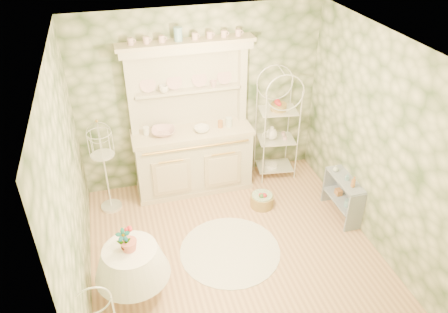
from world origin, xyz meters
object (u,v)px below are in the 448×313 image
object	(u,v)px
bakers_rack	(277,122)
birdcage_stand	(105,168)
side_shelf	(343,196)
floor_basket	(262,200)
kitchen_dresser	(192,122)
round_table	(134,276)

from	to	relation	value
bakers_rack	birdcage_stand	xyz separation A→B (m)	(-2.62, -0.19, -0.26)
side_shelf	floor_basket	bearing A→B (deg)	149.45
bakers_rack	side_shelf	bearing A→B (deg)	-57.79
floor_basket	bakers_rack	bearing A→B (deg)	57.38
kitchen_dresser	side_shelf	size ratio (longest dim) A/B	3.06
birdcage_stand	round_table	bearing A→B (deg)	-83.67
kitchen_dresser	side_shelf	world-z (taller)	kitchen_dresser
side_shelf	floor_basket	xyz separation A→B (m)	(-1.02, 0.48, -0.23)
kitchen_dresser	round_table	bearing A→B (deg)	-120.15
kitchen_dresser	floor_basket	xyz separation A→B (m)	(0.86, -0.73, -1.05)
birdcage_stand	bakers_rack	bearing A→B (deg)	4.06
kitchen_dresser	round_table	world-z (taller)	kitchen_dresser
bakers_rack	floor_basket	world-z (taller)	bakers_rack
side_shelf	round_table	distance (m)	3.05
floor_basket	birdcage_stand	bearing A→B (deg)	165.59
bakers_rack	birdcage_stand	distance (m)	2.64
kitchen_dresser	bakers_rack	world-z (taller)	kitchen_dresser
side_shelf	bakers_rack	bearing A→B (deg)	109.00
kitchen_dresser	birdcage_stand	size ratio (longest dim) A/B	1.66
birdcage_stand	floor_basket	bearing A→B (deg)	-14.41
kitchen_dresser	round_table	size ratio (longest dim) A/B	3.80
side_shelf	round_table	xyz separation A→B (m)	(-2.98, -0.68, -0.02)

